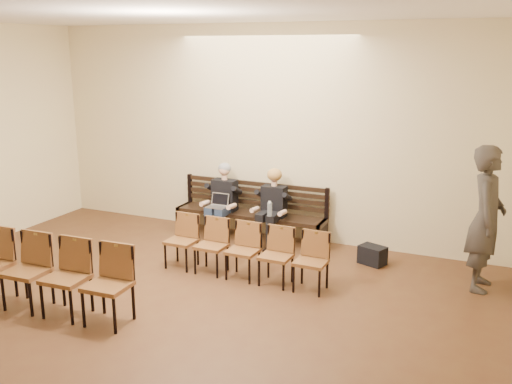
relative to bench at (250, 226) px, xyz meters
The scene contains 10 objects.
room_walls 4.50m from the bench, 87.89° to the right, with size 8.02×10.01×3.51m.
bench is the anchor object (origin of this frame).
seated_man 0.60m from the bench, 165.15° to the right, with size 0.50×0.69×1.19m, color black, non-canonical shape.
seated_woman 0.56m from the bench, 15.19° to the right, with size 0.48×0.66×1.11m, color black, non-canonical shape.
laptop 0.65m from the bench, 142.95° to the right, with size 0.31×0.24×0.22m, color silver.
water_bottle 0.76m from the bench, 38.13° to the right, with size 0.07×0.07×0.24m, color silver.
bag 2.17m from the bench, ahead, with size 0.37×0.26×0.27m, color black.
passerby 3.80m from the bench, ahead, with size 0.81×0.53×2.21m, color #37322D.
chair_row_front 1.70m from the bench, 68.79° to the right, with size 2.39×0.42×0.78m, color brown.
chair_row_back 3.65m from the bench, 107.76° to the right, with size 2.24×0.50×0.92m, color brown.
Camera 1 is at (3.64, -3.61, 3.11)m, focal length 40.00 mm.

